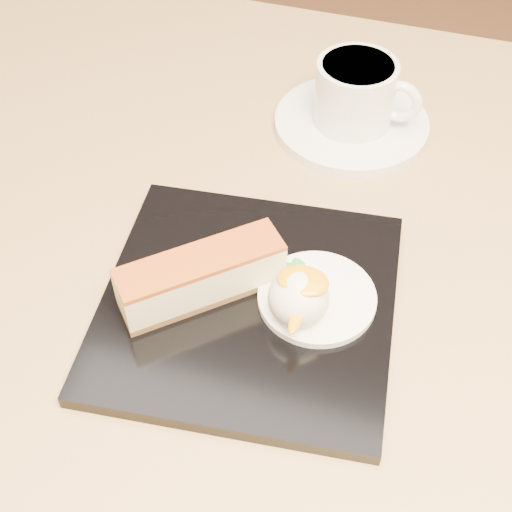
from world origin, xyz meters
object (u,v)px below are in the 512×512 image
(ice_cream_scoop, at_px, (298,298))
(saucer, at_px, (351,123))
(coffee_cup, at_px, (357,92))
(table, at_px, (224,356))
(dessert_plate, at_px, (248,304))
(cheesecake, at_px, (201,276))

(ice_cream_scoop, distance_m, saucer, 0.25)
(saucer, relative_size, coffee_cup, 1.48)
(table, xyz_separation_m, coffee_cup, (0.07, 0.19, 0.20))
(dessert_plate, height_order, coffee_cup, coffee_cup)
(dessert_plate, bearing_deg, saucer, 83.66)
(ice_cream_scoop, height_order, saucer, ice_cream_scoop)
(cheesecake, relative_size, coffee_cup, 1.14)
(cheesecake, distance_m, ice_cream_scoop, 0.08)
(table, xyz_separation_m, saucer, (0.07, 0.19, 0.16))
(table, bearing_deg, coffee_cup, 69.72)
(ice_cream_scoop, bearing_deg, coffee_cup, 92.52)
(dessert_plate, distance_m, coffee_cup, 0.25)
(coffee_cup, bearing_deg, ice_cream_scoop, -85.75)
(table, height_order, dessert_plate, dessert_plate)
(table, xyz_separation_m, dessert_plate, (0.04, -0.05, 0.16))
(cheesecake, xyz_separation_m, ice_cream_scoop, (0.08, 0.00, 0.00))
(cheesecake, height_order, saucer, cheesecake)
(dessert_plate, bearing_deg, coffee_cup, 83.21)
(saucer, bearing_deg, dessert_plate, -96.34)
(dessert_plate, height_order, saucer, dessert_plate)
(dessert_plate, relative_size, coffee_cup, 2.16)
(table, distance_m, ice_cream_scoop, 0.21)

